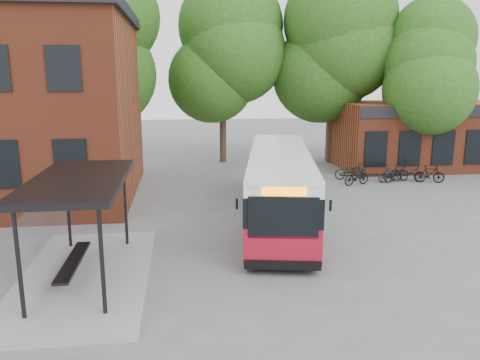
{
  "coord_description": "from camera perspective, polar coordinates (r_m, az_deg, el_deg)",
  "views": [
    {
      "loc": [
        -1.74,
        -13.64,
        5.47
      ],
      "look_at": [
        0.25,
        2.1,
        2.0
      ],
      "focal_mm": 35.0,
      "sensor_mm": 36.0,
      "label": 1
    }
  ],
  "objects": [
    {
      "name": "ground",
      "position": [
        14.8,
        0.05,
        -9.36
      ],
      "size": [
        100.0,
        100.0,
        0.0
      ],
      "primitive_type": "plane",
      "color": "#5D5D5F"
    },
    {
      "name": "shop_row",
      "position": [
        32.5,
        23.95,
        5.16
      ],
      "size": [
        14.0,
        6.2,
        4.0
      ],
      "primitive_type": null,
      "color": "brown",
      "rests_on": "ground"
    },
    {
      "name": "bus_shelter",
      "position": [
        13.55,
        -18.72,
        -5.6
      ],
      "size": [
        3.6,
        7.0,
        2.9
      ],
      "primitive_type": null,
      "color": "black",
      "rests_on": "ground"
    },
    {
      "name": "bike_rail",
      "position": [
        26.61,
        17.41,
        0.32
      ],
      "size": [
        5.2,
        0.1,
        0.38
      ],
      "primitive_type": null,
      "color": "black",
      "rests_on": "ground"
    },
    {
      "name": "tree_0",
      "position": [
        29.94,
        -15.74,
        11.95
      ],
      "size": [
        7.92,
        7.92,
        11.0
      ],
      "primitive_type": null,
      "color": "#224F15",
      "rests_on": "ground"
    },
    {
      "name": "tree_1",
      "position": [
        30.76,
        -2.14,
        11.83
      ],
      "size": [
        7.92,
        7.92,
        10.4
      ],
      "primitive_type": null,
      "color": "#224F15",
      "rests_on": "ground"
    },
    {
      "name": "tree_2",
      "position": [
        31.19,
        11.24,
        12.17
      ],
      "size": [
        7.92,
        7.92,
        11.0
      ],
      "primitive_type": null,
      "color": "#224F15",
      "rests_on": "ground"
    },
    {
      "name": "tree_3",
      "position": [
        29.58,
        23.03,
        9.77
      ],
      "size": [
        7.04,
        7.04,
        9.28
      ],
      "primitive_type": null,
      "color": "#224F15",
      "rests_on": "ground"
    },
    {
      "name": "city_bus",
      "position": [
        18.12,
        4.8,
        -0.79
      ],
      "size": [
        4.25,
        11.0,
        2.73
      ],
      "primitive_type": null,
      "rotation": [
        0.0,
        0.0,
        -0.19
      ],
      "color": "#A41124",
      "rests_on": "ground"
    },
    {
      "name": "bicycle_0",
      "position": [
        26.41,
        13.33,
        1.11
      ],
      "size": [
        1.85,
        0.73,
        0.96
      ],
      "primitive_type": "imported",
      "rotation": [
        0.0,
        0.0,
        1.62
      ],
      "color": "black",
      "rests_on": "ground"
    },
    {
      "name": "bicycle_1",
      "position": [
        25.02,
        14.04,
        0.43
      ],
      "size": [
        1.61,
        0.9,
        0.93
      ],
      "primitive_type": "imported",
      "rotation": [
        0.0,
        0.0,
        1.89
      ],
      "color": "black",
      "rests_on": "ground"
    },
    {
      "name": "bicycle_3",
      "position": [
        26.21,
        17.88,
        0.75
      ],
      "size": [
        1.63,
        0.8,
        0.94
      ],
      "primitive_type": "imported",
      "rotation": [
        0.0,
        0.0,
        1.8
      ],
      "color": "black",
      "rests_on": "ground"
    },
    {
      "name": "bicycle_4",
      "position": [
        26.4,
        18.55,
        0.74
      ],
      "size": [
        1.82,
        1.16,
        0.9
      ],
      "primitive_type": "imported",
      "rotation": [
        0.0,
        0.0,
        1.93
      ],
      "color": "black",
      "rests_on": "ground"
    },
    {
      "name": "bicycle_6",
      "position": [
        26.72,
        19.79,
        0.86
      ],
      "size": [
        1.96,
        1.33,
        0.97
      ],
      "primitive_type": "imported",
      "rotation": [
        0.0,
        0.0,
        1.16
      ],
      "color": "#23232A",
      "rests_on": "ground"
    },
    {
      "name": "bicycle_7",
      "position": [
        26.83,
        22.12,
        0.66
      ],
      "size": [
        1.59,
        0.86,
        0.92
      ],
      "primitive_type": "imported",
      "rotation": [
        0.0,
        0.0,
        1.28
      ],
      "color": "black",
      "rests_on": "ground"
    }
  ]
}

